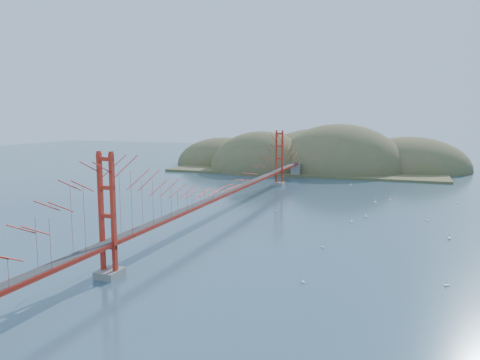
% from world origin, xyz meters
% --- Properties ---
extents(ground, '(320.00, 320.00, 0.00)m').
position_xyz_m(ground, '(0.00, 0.00, 0.00)').
color(ground, '#314E62').
rests_on(ground, ground).
extents(bridge, '(2.20, 94.40, 12.00)m').
position_xyz_m(bridge, '(0.00, 0.18, 7.01)').
color(bridge, gray).
rests_on(bridge, ground).
extents(far_headlands, '(84.00, 58.00, 25.00)m').
position_xyz_m(far_headlands, '(2.21, 68.52, 0.00)').
color(far_headlands, brown).
rests_on(far_headlands, ground).
extents(sailboat_6, '(0.53, 0.53, 0.56)m').
position_xyz_m(sailboat_6, '(16.89, -13.64, 0.13)').
color(sailboat_6, white).
rests_on(sailboat_6, ground).
extents(sailboat_1, '(0.58, 0.58, 0.61)m').
position_xyz_m(sailboat_1, '(28.49, 4.99, 0.14)').
color(sailboat_1, white).
rests_on(sailboat_1, ground).
extents(sailboat_5, '(0.63, 0.65, 0.73)m').
position_xyz_m(sailboat_5, '(30.69, -4.61, 0.16)').
color(sailboat_5, white).
rests_on(sailboat_5, ground).
extents(sailboat_8, '(0.57, 0.57, 0.63)m').
position_xyz_m(sailboat_8, '(33.90, 21.27, 0.14)').
color(sailboat_8, white).
rests_on(sailboat_8, ground).
extents(sailboat_0, '(0.53, 0.63, 0.73)m').
position_xyz_m(sailboat_0, '(18.49, 0.47, 0.16)').
color(sailboat_0, white).
rests_on(sailboat_0, ground).
extents(sailboat_7, '(0.59, 0.59, 0.65)m').
position_xyz_m(sailboat_7, '(22.90, 20.11, 0.15)').
color(sailboat_7, white).
rests_on(sailboat_7, ground).
extents(sailboat_14, '(0.56, 0.65, 0.74)m').
position_xyz_m(sailboat_14, '(20.10, 4.53, 0.16)').
color(sailboat_14, white).
rests_on(sailboat_14, ground).
extents(sailboat_10, '(0.53, 0.53, 0.58)m').
position_xyz_m(sailboat_10, '(17.20, -25.32, 0.14)').
color(sailboat_10, white).
rests_on(sailboat_10, ground).
extents(sailboat_16, '(0.59, 0.57, 0.66)m').
position_xyz_m(sailboat_16, '(20.64, 16.89, 0.15)').
color(sailboat_16, white).
rests_on(sailboat_16, ground).
extents(sailboat_12, '(0.59, 0.58, 0.66)m').
position_xyz_m(sailboat_12, '(14.32, 35.64, 0.15)').
color(sailboat_12, white).
rests_on(sailboat_12, ground).
extents(sailboat_13, '(0.51, 0.50, 0.57)m').
position_xyz_m(sailboat_13, '(29.25, -21.85, 0.14)').
color(sailboat_13, white).
rests_on(sailboat_13, ground).
extents(sailboat_3, '(0.62, 0.62, 0.65)m').
position_xyz_m(sailboat_3, '(6.53, 4.13, 0.15)').
color(sailboat_3, white).
rests_on(sailboat_3, ground).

